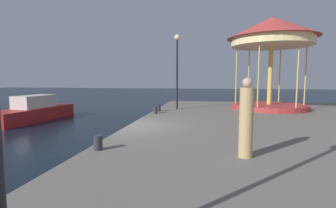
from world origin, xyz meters
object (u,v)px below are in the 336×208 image
(bollard_south, at_px, (98,143))
(person_far_corner, at_px, (246,120))
(motorboat_red, at_px, (33,111))
(bollard_center, at_px, (155,110))
(carousel, at_px, (272,40))
(bollard_north, at_px, (159,108))
(lamp_post_mid_promenade, at_px, (177,59))

(bollard_south, height_order, person_far_corner, person_far_corner)
(motorboat_red, relative_size, person_far_corner, 3.10)
(motorboat_red, xyz_separation_m, bollard_center, (8.41, -0.97, 0.39))
(carousel, height_order, bollard_north, carousel)
(bollard_north, bearing_deg, person_far_corner, -64.62)
(carousel, distance_m, bollard_north, 8.33)
(bollard_south, bearing_deg, bollard_north, 89.97)
(carousel, xyz_separation_m, bollard_center, (-6.80, -3.32, -4.17))
(carousel, relative_size, bollard_south, 14.50)
(carousel, distance_m, person_far_corner, 11.50)
(carousel, bearing_deg, motorboat_red, -171.24)
(motorboat_red, bearing_deg, bollard_north, -0.37)
(bollard_center, bearing_deg, bollard_north, 89.68)
(bollard_south, bearing_deg, bollard_center, 90.00)
(person_far_corner, bearing_deg, lamp_post_mid_promenade, 107.25)
(bollard_south, xyz_separation_m, person_far_corner, (3.89, 0.02, 0.73))
(carousel, distance_m, bollard_south, 13.27)
(lamp_post_mid_promenade, bearing_deg, bollard_south, -95.65)
(bollard_center, bearing_deg, person_far_corner, -61.84)
(motorboat_red, xyz_separation_m, person_far_corner, (12.30, -8.23, 1.11))
(bollard_north, xyz_separation_m, person_far_corner, (3.88, -8.18, 0.73))
(bollard_south, distance_m, bollard_north, 8.20)
(bollard_center, xyz_separation_m, bollard_south, (0.00, -7.28, 0.00))
(bollard_center, height_order, bollard_south, same)
(lamp_post_mid_promenade, bearing_deg, carousel, 10.56)
(bollard_center, bearing_deg, bollard_south, -90.00)
(motorboat_red, relative_size, carousel, 1.05)
(lamp_post_mid_promenade, relative_size, bollard_north, 11.74)
(lamp_post_mid_promenade, relative_size, bollard_south, 11.74)
(bollard_south, bearing_deg, person_far_corner, 0.31)
(bollard_center, relative_size, person_far_corner, 0.20)
(lamp_post_mid_promenade, bearing_deg, bollard_north, -125.65)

